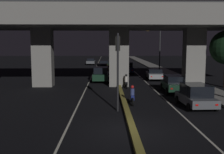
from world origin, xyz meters
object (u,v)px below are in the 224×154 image
object	(u,v)px
car_dark_green_second	(174,83)
street_lamp	(158,46)
car_grey_fourth_oncoming	(91,62)
motorcycle_blue_filtering_near	(132,96)
traffic_light_left_of_median	(118,59)
motorcycle_black_filtering_mid	(126,82)
car_dark_green_lead_oncoming	(101,74)
car_grey_lead	(196,95)
car_silver_third	(155,74)
car_dark_red_second_oncoming	(102,68)
motorcycle_white_filtering_far	(122,73)
car_dark_green_third_oncoming	(104,64)
car_dark_blue_fourth	(127,67)

from	to	relation	value
car_dark_green_second	street_lamp	bearing A→B (deg)	-4.09
car_grey_fourth_oncoming	motorcycle_blue_filtering_near	size ratio (longest dim) A/B	2.08
traffic_light_left_of_median	motorcycle_blue_filtering_near	world-z (taller)	traffic_light_left_of_median
car_dark_green_second	motorcycle_black_filtering_mid	xyz separation A→B (m)	(-4.28, 2.59, -0.22)
traffic_light_left_of_median	motorcycle_black_filtering_mid	size ratio (longest dim) A/B	3.05
car_dark_green_lead_oncoming	car_grey_lead	bearing A→B (deg)	28.27
traffic_light_left_of_median	car_silver_third	xyz separation A→B (m)	(5.43, 15.88, -2.80)
car_grey_lead	car_dark_red_second_oncoming	xyz separation A→B (m)	(-7.01, 23.49, -0.07)
car_silver_third	car_grey_fourth_oncoming	xyz separation A→B (m)	(-9.76, 27.18, 0.02)
car_grey_fourth_oncoming	motorcycle_white_filtering_far	xyz separation A→B (m)	(5.69, -24.94, -0.13)
car_dark_red_second_oncoming	car_dark_green_third_oncoming	distance (m)	9.35
street_lamp	car_grey_fourth_oncoming	world-z (taller)	street_lamp
street_lamp	car_dark_blue_fourth	size ratio (longest dim) A/B	1.49
car_dark_green_third_oncoming	motorcycle_blue_filtering_near	size ratio (longest dim) A/B	2.14
car_dark_green_third_oncoming	street_lamp	bearing A→B (deg)	51.37
street_lamp	car_dark_green_second	xyz separation A→B (m)	(-2.13, -19.04, -3.42)
car_dark_green_second	motorcycle_black_filtering_mid	bearing A→B (deg)	61.12
car_dark_red_second_oncoming	motorcycle_black_filtering_mid	xyz separation A→B (m)	(2.70, -14.82, -0.15)
car_dark_green_second	car_grey_fourth_oncoming	distance (m)	37.35
traffic_light_left_of_median	car_dark_green_lead_oncoming	distance (m)	14.75
motorcycle_blue_filtering_near	motorcycle_white_filtering_far	distance (m)	16.06
car_dark_green_lead_oncoming	motorcycle_blue_filtering_near	xyz separation A→B (m)	(2.62, -12.39, -0.32)
car_grey_lead	motorcycle_blue_filtering_near	bearing A→B (deg)	74.42
car_grey_lead	motorcycle_black_filtering_mid	size ratio (longest dim) A/B	2.35
street_lamp	car_dark_green_lead_oncoming	distance (m)	15.17
car_dark_blue_fourth	car_grey_fourth_oncoming	xyz separation A→B (m)	(-6.78, 18.91, -0.24)
car_dark_green_second	car_silver_third	xyz separation A→B (m)	(-0.15, 8.83, -0.12)
car_dark_red_second_oncoming	motorcycle_blue_filtering_near	xyz separation A→B (m)	(2.60, -22.40, -0.17)
car_dark_green_second	car_dark_green_third_oncoming	world-z (taller)	car_dark_green_second
car_dark_green_second	car_dark_red_second_oncoming	xyz separation A→B (m)	(-6.99, 17.41, -0.07)
motorcycle_blue_filtering_near	motorcycle_black_filtering_mid	bearing A→B (deg)	1.02
traffic_light_left_of_median	motorcycle_white_filtering_far	world-z (taller)	traffic_light_left_of_median
motorcycle_blue_filtering_near	motorcycle_black_filtering_mid	xyz separation A→B (m)	(0.10, 7.58, 0.02)
car_dark_blue_fourth	car_dark_red_second_oncoming	world-z (taller)	car_dark_blue_fourth
car_dark_red_second_oncoming	car_grey_fourth_oncoming	xyz separation A→B (m)	(-2.92, 18.59, -0.04)
street_lamp	traffic_light_left_of_median	bearing A→B (deg)	-106.47
car_silver_third	motorcycle_white_filtering_far	world-z (taller)	motorcycle_white_filtering_far
car_silver_third	traffic_light_left_of_median	bearing A→B (deg)	163.94
car_dark_green_second	car_dark_green_lead_oncoming	xyz separation A→B (m)	(-7.01, 7.40, 0.09)
car_dark_blue_fourth	car_dark_green_lead_oncoming	size ratio (longest dim) A/B	1.09
car_grey_lead	motorcycle_white_filtering_far	xyz separation A→B (m)	(-4.25, 17.14, -0.23)
car_grey_lead	car_dark_green_second	xyz separation A→B (m)	(-0.02, 6.08, -0.01)
motorcycle_white_filtering_far	traffic_light_left_of_median	bearing A→B (deg)	173.16
car_dark_red_second_oncoming	car_dark_green_third_oncoming	world-z (taller)	car_dark_red_second_oncoming
car_dark_green_second	car_silver_third	distance (m)	8.83
traffic_light_left_of_median	car_grey_fourth_oncoming	bearing A→B (deg)	95.74
car_dark_blue_fourth	motorcycle_blue_filtering_near	distance (m)	22.13
car_dark_green_third_oncoming	car_dark_green_lead_oncoming	bearing A→B (deg)	1.62
street_lamp	car_dark_blue_fourth	world-z (taller)	street_lamp
car_dark_red_second_oncoming	motorcycle_black_filtering_mid	size ratio (longest dim) A/B	2.55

